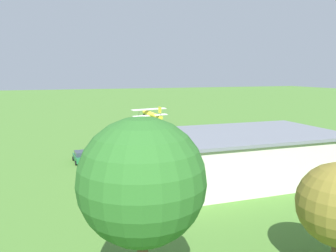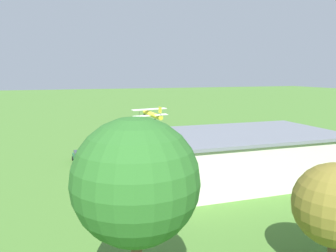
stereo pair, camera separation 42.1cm
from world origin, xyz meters
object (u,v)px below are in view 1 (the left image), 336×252
(tree_by_windsock, at_px, (142,182))
(person_near_hangar_door, at_px, (176,143))
(car_silver, at_px, (243,142))
(person_by_parked_cars, at_px, (191,148))
(hangar, at_px, (234,156))
(biplane, at_px, (152,114))
(car_green, at_px, (80,157))
(car_red, at_px, (122,153))
(person_crossing_taxiway, at_px, (108,148))

(tree_by_windsock, bearing_deg, person_near_hangar_door, -113.29)
(car_silver, distance_m, person_by_parked_cars, 10.50)
(hangar, xyz_separation_m, person_near_hangar_door, (0.36, -18.65, -2.03))
(tree_by_windsock, bearing_deg, car_silver, -128.29)
(person_by_parked_cars, height_order, person_near_hangar_door, person_by_parked_cars)
(biplane, height_order, car_silver, biplane)
(car_green, xyz_separation_m, person_by_parked_cars, (-17.36, 0.19, 0.03))
(car_silver, bearing_deg, car_green, 2.41)
(car_silver, relative_size, car_green, 1.09)
(car_green, bearing_deg, hangar, 139.87)
(car_red, height_order, person_by_parked_cars, person_by_parked_cars)
(car_red, height_order, car_green, car_green)
(person_near_hangar_door, relative_size, person_crossing_taxiway, 1.01)
(person_by_parked_cars, relative_size, tree_by_windsock, 0.16)
(car_silver, bearing_deg, person_near_hangar_door, -16.02)
(hangar, xyz_separation_m, car_green, (16.92, -14.26, -2.05))
(hangar, height_order, car_green, hangar)
(person_near_hangar_door, bearing_deg, biplane, -92.78)
(biplane, relative_size, person_by_parked_cars, 4.96)
(car_silver, bearing_deg, tree_by_windsock, 51.71)
(car_red, distance_m, tree_by_windsock, 35.67)
(hangar, relative_size, car_red, 5.46)
(biplane, relative_size, car_red, 1.87)
(car_green, relative_size, person_by_parked_cars, 2.44)
(car_silver, relative_size, person_crossing_taxiway, 2.70)
(hangar, xyz_separation_m, car_red, (10.75, -14.86, -2.06))
(car_silver, xyz_separation_m, person_crossing_taxiway, (23.04, -3.56, -0.00))
(car_silver, height_order, car_red, car_silver)
(person_near_hangar_door, bearing_deg, person_crossing_taxiway, -1.66)
(biplane, bearing_deg, person_by_parked_cars, 89.86)
(biplane, distance_m, person_by_parked_cars, 22.33)
(car_silver, xyz_separation_m, car_green, (27.78, 1.17, -0.01))
(hangar, relative_size, tree_by_windsock, 2.34)
(biplane, bearing_deg, tree_by_windsock, 72.75)
(hangar, bearing_deg, car_green, -40.13)
(biplane, height_order, person_by_parked_cars, biplane)
(car_red, relative_size, person_by_parked_cars, 2.65)
(person_crossing_taxiway, bearing_deg, biplane, -126.37)
(biplane, distance_m, car_silver, 23.41)
(person_near_hangar_door, distance_m, tree_by_windsock, 42.23)
(hangar, bearing_deg, person_crossing_taxiway, -57.33)
(biplane, bearing_deg, person_near_hangar_door, 87.22)
(hangar, bearing_deg, person_near_hangar_door, -88.90)
(hangar, height_order, person_crossing_taxiway, hangar)
(car_red, bearing_deg, car_silver, -178.48)
(car_green, bearing_deg, person_by_parked_cars, 179.36)
(car_red, bearing_deg, person_by_parked_cars, 175.97)
(car_green, bearing_deg, person_crossing_taxiway, -135.05)
(car_red, relative_size, person_near_hangar_door, 2.69)
(car_red, distance_m, car_green, 6.20)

